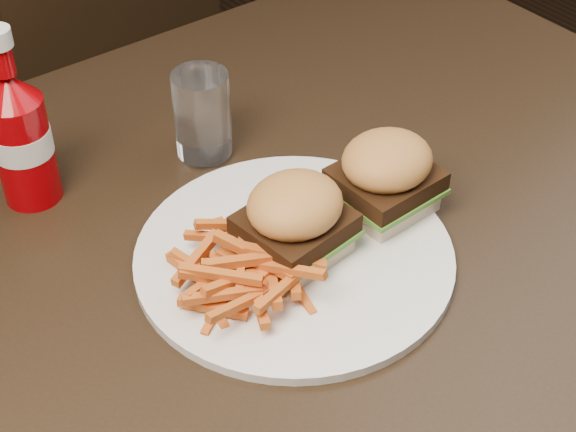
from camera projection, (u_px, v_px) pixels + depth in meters
dining_table at (242, 243)px, 0.92m from camera, size 1.20×0.80×0.04m
chair_far at (50, 121)px, 1.62m from camera, size 0.60×0.60×0.05m
plate at (294, 256)px, 0.87m from camera, size 0.31×0.31×0.01m
sandwich_half_a at (295, 244)px, 0.86m from camera, size 0.09×0.09×0.02m
sandwich_half_b at (384, 199)px, 0.91m from camera, size 0.09×0.08×0.02m
fries_pile at (246, 263)px, 0.82m from camera, size 0.16×0.16×0.05m
ketchup_bottle at (24, 150)px, 0.91m from camera, size 0.08×0.08×0.12m
tumbler at (202, 114)px, 0.97m from camera, size 0.08×0.08×0.10m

